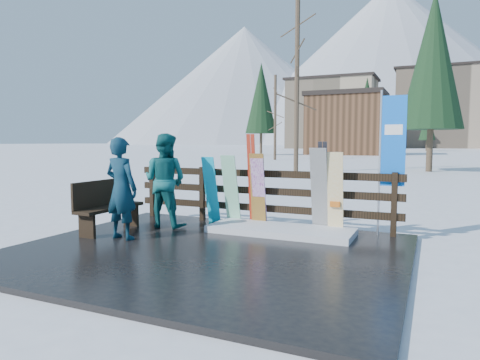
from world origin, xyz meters
The scene contains 19 objects.
ground centered at (0.00, 0.00, 0.00)m, with size 700.00×700.00×0.00m, color white.
deck centered at (0.00, 0.00, 0.04)m, with size 6.00×5.00×0.08m, color black.
fence centered at (0.00, 2.20, 0.74)m, with size 5.60×0.10×1.15m.
snow_patch centered at (0.68, 1.60, 0.14)m, with size 2.65×1.00×0.12m, color white.
bench centered at (-2.38, 0.45, 0.60)m, with size 0.41×1.50×0.97m.
snowboard_0 centered at (-0.97, 1.98, 0.77)m, with size 0.27×0.03×1.41m, color #0FC4F0.
snowboard_1 centered at (-0.51, 1.98, 0.79)m, with size 0.31×0.03×1.45m, color white.
snowboard_2 centered at (0.08, 1.98, 0.81)m, with size 0.29×0.03×1.47m, color #F9A52F.
snowboard_3 centered at (0.10, 1.98, 0.76)m, with size 0.26×0.03×1.39m, color white.
snowboard_4 centered at (1.30, 1.98, 0.87)m, with size 0.31×0.03×1.61m, color black.
snowboard_5 centered at (1.60, 1.98, 0.83)m, with size 0.28×0.03×1.51m, color white.
ski_pair_a centered at (-0.07, 2.05, 1.00)m, with size 0.16×0.23×1.84m.
ski_pair_b centered at (1.35, 2.05, 0.93)m, with size 0.17×0.20×1.69m.
rental_flag centered at (2.50, 2.25, 1.69)m, with size 0.45×0.04×2.60m.
person_front centered at (-1.69, 0.06, 0.96)m, with size 0.64×0.42×1.77m, color #0E404D.
person_back centered at (-1.61, 1.26, 1.00)m, with size 0.90×0.70×1.85m, color #125E62.
resort_buildings centered at (1.03, 115.41, 9.81)m, with size 73.00×87.60×22.60m.
trees centered at (2.86, 48.14, 5.49)m, with size 42.24×68.66×11.68m.
mountains centered at (-10.50, 328.41, 50.20)m, with size 520.00×260.00×120.00m.
Camera 1 is at (3.20, -5.78, 1.76)m, focal length 32.00 mm.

